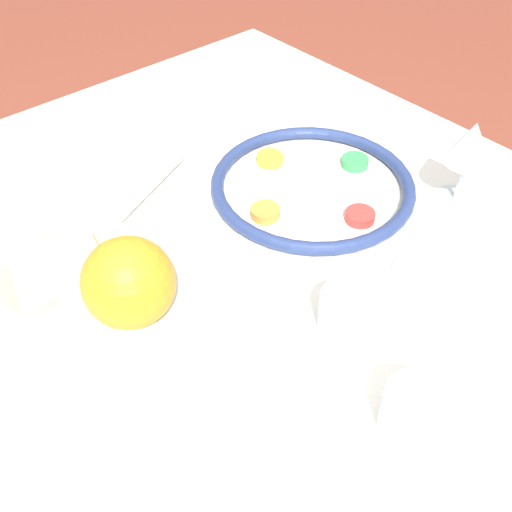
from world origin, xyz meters
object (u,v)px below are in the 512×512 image
cup_far (415,413)px  bread_plate (59,271)px  seder_plate (312,187)px  fruit_stand (170,338)px  wine_glass (471,147)px  cup_near (348,313)px  napkin_roll (143,179)px  orange_fruit (129,283)px

cup_far → bread_plate: bearing=-69.4°
seder_plate → fruit_stand: fruit_stand is taller
wine_glass → bread_plate: 0.59m
fruit_stand → bread_plate: (0.01, -0.25, -0.09)m
seder_plate → wine_glass: bearing=135.1°
seder_plate → cup_near: cup_near is taller
napkin_roll → cup_far: bearing=88.0°
seder_plate → orange_fruit: orange_fruit is taller
bread_plate → fruit_stand: bearing=92.0°
cup_near → cup_far: (0.05, 0.14, 0.00)m
seder_plate → bread_plate: 0.38m
fruit_stand → cup_near: size_ratio=3.12×
napkin_roll → cup_near: size_ratio=2.46×
wine_glass → orange_fruit: orange_fruit is taller
bread_plate → cup_near: (-0.22, 0.31, 0.02)m
wine_glass → bread_plate: wine_glass is taller
cup_far → cup_near: bearing=-109.9°
cup_near → cup_far: same height
wine_glass → fruit_stand: wine_glass is taller
cup_far → napkin_roll: bearing=-92.0°
seder_plate → cup_far: (0.20, 0.35, 0.01)m
bread_plate → cup_near: cup_near is taller
cup_near → seder_plate: bearing=-126.0°
wine_glass → cup_near: bearing=11.2°
wine_glass → cup_near: size_ratio=1.89×
orange_fruit → fruit_stand: bearing=124.8°
orange_fruit → cup_far: bearing=128.9°
seder_plate → orange_fruit: (0.38, 0.13, 0.15)m
seder_plate → fruit_stand: size_ratio=1.40×
seder_plate → fruit_stand: 0.40m
wine_glass → fruit_stand: size_ratio=0.60×
fruit_stand → cup_far: fruit_stand is taller
seder_plate → orange_fruit: 0.43m
wine_glass → cup_far: (0.36, 0.20, -0.07)m
fruit_stand → napkin_roll: (-0.18, -0.33, -0.07)m
fruit_stand → bread_plate: bearing=-88.0°
seder_plate → cup_far: cup_far is taller
fruit_stand → cup_far: 0.26m
wine_glass → orange_fruit: (0.54, -0.02, 0.07)m
orange_fruit → bread_plate: 0.28m
fruit_stand → cup_near: bearing=164.6°
cup_near → orange_fruit: bearing=-20.3°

